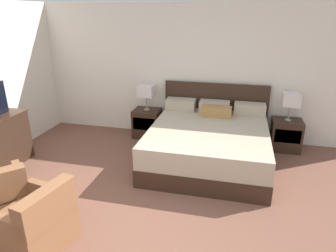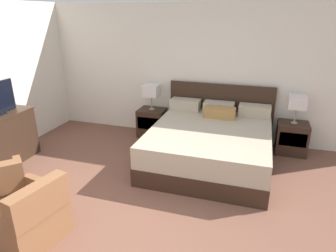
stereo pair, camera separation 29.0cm
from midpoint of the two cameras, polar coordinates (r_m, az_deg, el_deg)
The scene contains 7 objects.
wall_back at distance 5.86m, azimuth 6.40°, elevation 10.06°, with size 7.04×0.06×2.55m, color silver.
bed at distance 5.03m, azimuth 9.72°, elevation -3.26°, with size 1.97×2.14×1.11m.
nightstand_left at distance 6.03m, azimuth -1.69°, elevation 0.64°, with size 0.52×0.44×0.56m.
nightstand_right at distance 5.78m, azimuth 23.83°, elevation -2.12°, with size 0.52×0.44×0.56m.
table_lamp_left at distance 5.83m, azimuth -1.76°, elevation 6.72°, with size 0.29×0.29×0.49m.
table_lamp_right at distance 5.58m, azimuth 24.81°, elevation 4.12°, with size 0.29×0.29×0.49m.
armchair_companion at distance 3.64m, azimuth -22.95°, elevation -15.91°, with size 0.81×0.80×0.76m.
Camera 2 is at (1.24, -2.15, 2.37)m, focal length 32.00 mm.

